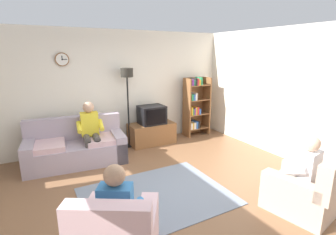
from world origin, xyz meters
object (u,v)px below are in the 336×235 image
Objects in this scene: person_in_left_armchair at (118,206)px; floor_lamp at (127,86)px; person_in_right_armchair at (301,169)px; tv at (152,115)px; tv_stand at (152,133)px; couch at (76,148)px; person_on_couch at (90,129)px; armchair_near_bookshelf at (305,192)px; bookshelf at (195,106)px.

floor_lamp is at bearing 67.78° from person_in_left_armchair.
person_in_right_armchair is (2.52, -0.37, 0.00)m from person_in_left_armchair.
person_in_right_armchair reaches higher than tv.
tv_stand is at bearing 100.85° from person_in_right_armchair.
tv is (1.83, 0.28, 0.42)m from couch.
person_in_left_armchair is at bearing -121.06° from tv.
person_on_couch reaches higher than person_in_right_armchair.
person_on_couch is at bearing -20.81° from couch.
couch is 1.60× the size of person_on_couch.
floor_lamp is 4.04m from armchair_near_bookshelf.
person_in_left_armchair is (-1.86, -3.11, 0.35)m from tv_stand.
floor_lamp reaches higher than person_on_couch.
floor_lamp is (-0.55, 0.10, 1.19)m from tv_stand.
armchair_near_bookshelf is (0.68, -3.57, 0.03)m from tv_stand.
tv_stand is at bearing -10.25° from floor_lamp.
floor_lamp reaches higher than person_in_right_armchair.
person_in_left_armchair is at bearing 171.56° from person_in_right_armchair.
floor_lamp reaches higher than bookshelf.
floor_lamp reaches higher than tv_stand.
floor_lamp reaches higher than tv.
armchair_near_bookshelf is 0.33m from person_in_right_armchair.
person_on_couch is at bearing -152.75° from floor_lamp.
tv_stand is 1.32m from floor_lamp.
tv is 3.52m from person_in_right_armchair.
tv_stand is 1.43m from bookshelf.
bookshelf is at bearing 80.06° from armchair_near_bookshelf.
person_in_right_armchair is (-0.02, 0.09, 0.32)m from armchair_near_bookshelf.
tv_stand is 1.66m from person_on_couch.
bookshelf is 1.40× the size of person_in_right_armchair.
person_on_couch reaches higher than couch.
couch is 4.05m from person_in_right_armchair.
couch is at bearing -173.26° from bookshelf.
tv_stand is 0.98× the size of person_in_right_armchair.
person_on_couch is (-1.00, -0.51, -0.75)m from floor_lamp.
floor_lamp is 1.35m from person_on_couch.
tv_stand is at bearing -177.06° from bookshelf.
tv is at bearing 100.92° from armchair_near_bookshelf.
armchair_near_bookshelf is at bearing -71.45° from floor_lamp.
couch is at bearing 128.19° from person_in_right_armchair.
couch is 3.21m from bookshelf.
person_on_couch reaches higher than tv_stand.
person_in_right_armchair is at bearing -51.81° from couch.
person_in_left_armchair reaches higher than couch.
couch is at bearing 159.19° from person_on_couch.
tv is 0.59× the size of armchair_near_bookshelf.
person_on_couch is at bearing -170.45° from bookshelf.
bookshelf reaches higher than armchair_near_bookshelf.
person_in_right_armchair reaches higher than couch.
tv_stand is 3.64m from person_in_left_armchair.
person_in_right_armchair is at bearing -79.15° from tv_stand.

